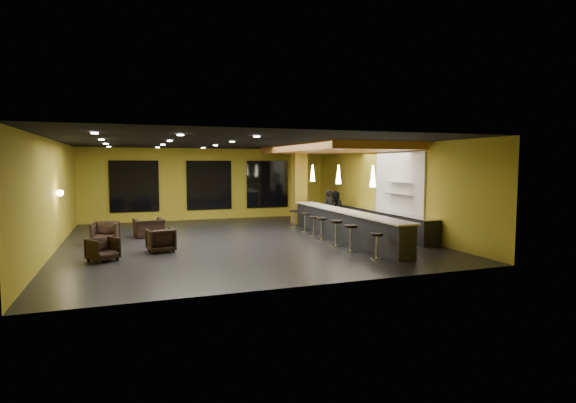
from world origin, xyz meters
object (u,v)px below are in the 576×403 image
object	(u,v)px
armchair_a	(103,249)
bar_stool_5	(305,220)
bar_counter	(344,225)
armchair_c	(105,233)
column	(299,185)
staff_b	(336,208)
bar_stool_3	(322,226)
bar_stool_6	(294,216)
prep_counter	(384,223)
staff_c	(335,208)
pendant_2	(313,173)
armchair_b	(161,240)
pendant_0	(373,176)
staff_a	(329,208)
pendant_1	(338,174)
bar_stool_4	(314,223)
bar_stool_2	(336,229)
bar_stool_1	(351,234)
bar_stool_0	(377,242)
armchair_d	(149,228)

from	to	relation	value
armchair_a	bar_stool_5	xyz separation A→B (m)	(7.50, 3.32, 0.15)
bar_counter	armchair_c	world-z (taller)	bar_counter
column	staff_b	bearing A→B (deg)	-46.17
bar_stool_3	bar_stool_6	world-z (taller)	bar_stool_3
bar_stool_6	bar_stool_3	bearing A→B (deg)	-92.44
prep_counter	armchair_a	distance (m)	10.29
staff_c	pendant_2	bearing A→B (deg)	-153.03
armchair_a	armchair_b	xyz separation A→B (m)	(1.64, 0.85, 0.04)
pendant_0	staff_a	distance (m)	5.23
pendant_1	bar_stool_4	distance (m)	2.13
pendant_0	bar_stool_6	size ratio (longest dim) A/B	0.92
staff_b	bar_stool_2	xyz separation A→B (m)	(-2.17, -4.48, -0.21)
pendant_1	armchair_c	bearing A→B (deg)	171.50
staff_c	bar_stool_4	xyz separation A→B (m)	(-2.03, -2.30, -0.31)
staff_c	bar_stool_3	size ratio (longest dim) A/B	1.91
column	bar_stool_1	distance (m)	7.00
bar_stool_6	bar_stool_2	bearing A→B (deg)	-91.91
bar_stool_4	pendant_0	bearing A→B (deg)	-77.31
pendant_0	bar_stool_1	world-z (taller)	pendant_0
pendant_2	armchair_a	xyz separation A→B (m)	(-8.16, -4.13, -2.02)
staff_c	bar_stool_0	distance (m)	7.20
prep_counter	bar_stool_1	size ratio (longest dim) A/B	7.14
prep_counter	bar_counter	bearing A→B (deg)	-165.96
staff_c	bar_stool_2	bearing A→B (deg)	-108.22
armchair_c	bar_counter	bearing A→B (deg)	-3.22
bar_stool_0	bar_stool_5	world-z (taller)	bar_stool_5
armchair_b	armchair_c	bearing A→B (deg)	-59.30
bar_stool_3	armchair_a	bearing A→B (deg)	-171.04
pendant_1	bar_stool_1	distance (m)	3.40
bar_counter	bar_stool_6	xyz separation A→B (m)	(-0.75, 3.29, -0.01)
staff_a	staff_b	world-z (taller)	staff_a
armchair_a	armchair_b	bearing A→B (deg)	-6.25
armchair_b	bar_stool_3	bearing A→B (deg)	173.71
armchair_a	armchair_b	world-z (taller)	armchair_b
armchair_d	bar_stool_5	bearing A→B (deg)	166.37
pendant_0	pendant_1	distance (m)	2.50
bar_stool_5	bar_stool_6	xyz separation A→B (m)	(-0.10, 1.10, 0.01)
column	staff_c	distance (m)	1.99
armchair_c	prep_counter	bearing A→B (deg)	1.81
bar_stool_5	bar_stool_6	world-z (taller)	bar_stool_6
staff_b	bar_stool_0	size ratio (longest dim) A/B	2.06
bar_counter	pendant_2	size ratio (longest dim) A/B	11.43
bar_stool_1	staff_a	bearing A→B (deg)	72.17
staff_a	armchair_a	distance (m)	9.82
pendant_2	staff_b	world-z (taller)	pendant_2
armchair_c	bar_stool_4	distance (m)	7.51
armchair_c	bar_stool_0	size ratio (longest dim) A/B	1.15
prep_counter	armchair_c	size ratio (longest dim) A/B	7.05
column	bar_stool_2	distance (m)	5.99
pendant_0	bar_stool_4	bearing A→B (deg)	102.69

